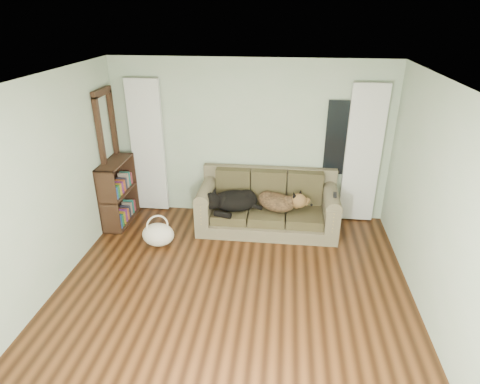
# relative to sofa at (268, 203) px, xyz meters

# --- Properties ---
(floor) EXTENTS (5.00, 5.00, 0.00)m
(floor) POSITION_rel_sofa_xyz_m (-0.34, -1.97, -0.45)
(floor) COLOR black
(floor) RESTS_ON ground
(ceiling) EXTENTS (5.00, 5.00, 0.00)m
(ceiling) POSITION_rel_sofa_xyz_m (-0.34, -1.97, 2.15)
(ceiling) COLOR white
(ceiling) RESTS_ON ground
(wall_back) EXTENTS (4.50, 0.04, 2.60)m
(wall_back) POSITION_rel_sofa_xyz_m (-0.34, 0.53, 0.85)
(wall_back) COLOR #ABB8A3
(wall_back) RESTS_ON ground
(wall_left) EXTENTS (0.04, 5.00, 2.60)m
(wall_left) POSITION_rel_sofa_xyz_m (-2.59, -1.97, 0.85)
(wall_left) COLOR #ABB8A3
(wall_left) RESTS_ON ground
(wall_right) EXTENTS (0.04, 5.00, 2.60)m
(wall_right) POSITION_rel_sofa_xyz_m (1.91, -1.97, 0.85)
(wall_right) COLOR #ABB8A3
(wall_right) RESTS_ON ground
(curtain_left) EXTENTS (0.55, 0.08, 2.25)m
(curtain_left) POSITION_rel_sofa_xyz_m (-2.04, 0.45, 0.70)
(curtain_left) COLOR silver
(curtain_left) RESTS_ON ground
(curtain_right) EXTENTS (0.55, 0.08, 2.25)m
(curtain_right) POSITION_rel_sofa_xyz_m (1.46, 0.45, 0.70)
(curtain_right) COLOR silver
(curtain_right) RESTS_ON ground
(window_pane) EXTENTS (0.50, 0.03, 1.20)m
(window_pane) POSITION_rel_sofa_xyz_m (1.11, 0.50, 0.95)
(window_pane) COLOR black
(window_pane) RESTS_ON wall_back
(door_casing) EXTENTS (0.07, 0.60, 2.10)m
(door_casing) POSITION_rel_sofa_xyz_m (-2.54, 0.07, 0.60)
(door_casing) COLOR black
(door_casing) RESTS_ON ground
(sofa) EXTENTS (2.19, 0.94, 0.90)m
(sofa) POSITION_rel_sofa_xyz_m (0.00, 0.00, 0.00)
(sofa) COLOR brown
(sofa) RESTS_ON floor
(dog_black_lab) EXTENTS (0.80, 0.61, 0.31)m
(dog_black_lab) POSITION_rel_sofa_xyz_m (-0.55, -0.10, 0.03)
(dog_black_lab) COLOR black
(dog_black_lab) RESTS_ON sofa
(dog_shepherd) EXTENTS (0.79, 0.72, 0.29)m
(dog_shepherd) POSITION_rel_sofa_xyz_m (0.17, -0.01, 0.04)
(dog_shepherd) COLOR black
(dog_shepherd) RESTS_ON sofa
(tv_remote) EXTENTS (0.07, 0.20, 0.02)m
(tv_remote) POSITION_rel_sofa_xyz_m (1.01, -0.18, 0.28)
(tv_remote) COLOR black
(tv_remote) RESTS_ON sofa
(tote_bag) EXTENTS (0.55, 0.47, 0.35)m
(tote_bag) POSITION_rel_sofa_xyz_m (-1.60, -0.71, -0.29)
(tote_bag) COLOR beige
(tote_bag) RESTS_ON floor
(bookshelf) EXTENTS (0.40, 0.88, 1.07)m
(bookshelf) POSITION_rel_sofa_xyz_m (-2.43, -0.07, 0.05)
(bookshelf) COLOR black
(bookshelf) RESTS_ON floor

